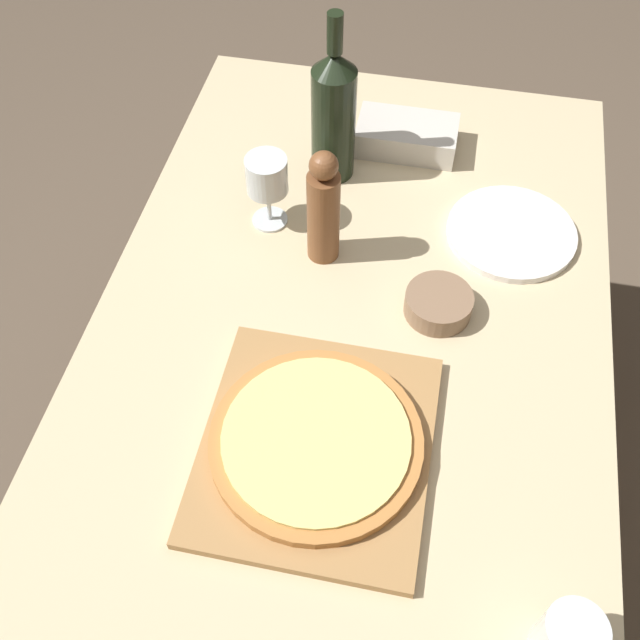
# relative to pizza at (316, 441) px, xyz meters

# --- Properties ---
(ground_plane) EXTENTS (12.00, 12.00, 0.00)m
(ground_plane) POSITION_rel_pizza_xyz_m (0.01, 0.23, -0.77)
(ground_plane) COLOR brown
(dining_table) EXTENTS (0.86, 1.41, 0.74)m
(dining_table) POSITION_rel_pizza_xyz_m (0.01, 0.23, -0.13)
(dining_table) COLOR #CCB78E
(dining_table) RESTS_ON ground_plane
(cutting_board) EXTENTS (0.33, 0.37, 0.02)m
(cutting_board) POSITION_rel_pizza_xyz_m (0.00, 0.00, -0.02)
(cutting_board) COLOR #A87A47
(cutting_board) RESTS_ON dining_table
(pizza) EXTENTS (0.31, 0.31, 0.02)m
(pizza) POSITION_rel_pizza_xyz_m (0.00, 0.00, 0.00)
(pizza) COLOR #BC7A3D
(pizza) RESTS_ON cutting_board
(wine_bottle) EXTENTS (0.08, 0.08, 0.33)m
(wine_bottle) POSITION_rel_pizza_xyz_m (-0.09, 0.60, 0.11)
(wine_bottle) COLOR black
(wine_bottle) RESTS_ON dining_table
(pepper_mill) EXTENTS (0.06, 0.06, 0.23)m
(pepper_mill) POSITION_rel_pizza_xyz_m (-0.07, 0.39, 0.08)
(pepper_mill) COLOR brown
(pepper_mill) RESTS_ON dining_table
(wine_glass) EXTENTS (0.07, 0.07, 0.15)m
(wine_glass) POSITION_rel_pizza_xyz_m (-0.18, 0.45, 0.08)
(wine_glass) COLOR silver
(wine_glass) RESTS_ON dining_table
(small_bowl) EXTENTS (0.11, 0.11, 0.04)m
(small_bowl) POSITION_rel_pizza_xyz_m (0.15, 0.29, -0.01)
(small_bowl) COLOR #84664C
(small_bowl) RESTS_ON dining_table
(drinking_tumbler) EXTENTS (0.08, 0.08, 0.10)m
(drinking_tumbler) POSITION_rel_pizza_xyz_m (0.35, -0.21, 0.02)
(drinking_tumbler) COLOR silver
(drinking_tumbler) RESTS_ON dining_table
(dinner_plate) EXTENTS (0.24, 0.24, 0.01)m
(dinner_plate) POSITION_rel_pizza_xyz_m (0.26, 0.50, -0.02)
(dinner_plate) COLOR white
(dinner_plate) RESTS_ON dining_table
(food_container) EXTENTS (0.20, 0.11, 0.06)m
(food_container) POSITION_rel_pizza_xyz_m (0.04, 0.70, -0.00)
(food_container) COLOR beige
(food_container) RESTS_ON dining_table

